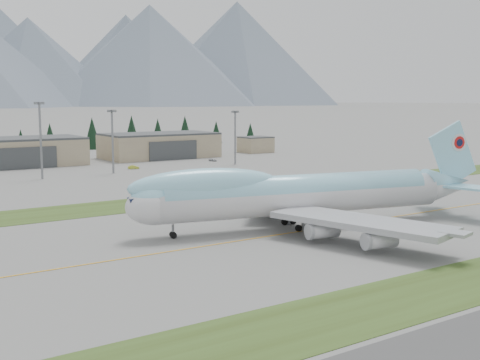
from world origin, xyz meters
TOP-DOWN VIEW (x-y plane):
  - ground at (0.00, 0.00)m, footprint 7000.00×7000.00m
  - grass_strip_near at (0.00, -38.00)m, footprint 400.00×14.00m
  - grass_strip_far at (0.00, 45.00)m, footprint 400.00×18.00m
  - taxiway_line_main at (0.00, 0.00)m, footprint 400.00×0.40m
  - boeing_747_freighter at (4.10, 3.01)m, footprint 79.10×66.42m
  - hangar_center at (-15.00, 149.90)m, footprint 48.00×26.60m
  - hangar_right at (45.00, 149.90)m, footprint 48.00×26.60m
  - control_shed at (95.00, 148.00)m, footprint 14.00×12.00m
  - floodlight_masts at (-3.98, 106.90)m, footprint 117.92×5.38m
  - service_vehicle_b at (17.63, 115.36)m, footprint 4.38×2.77m
  - service_vehicle_c at (56.16, 123.31)m, footprint 2.76×4.18m
  - conifer_belt at (1.09, 211.53)m, footprint 270.45×15.35m

SIDE VIEW (x-z plane):
  - ground at x=0.00m, z-range 0.00..0.00m
  - grass_strip_near at x=0.00m, z-range -0.04..0.04m
  - grass_strip_far at x=0.00m, z-range -0.04..0.04m
  - taxiway_line_main at x=0.00m, z-range -0.01..0.01m
  - service_vehicle_b at x=17.63m, z-range -0.68..0.68m
  - service_vehicle_c at x=56.16m, z-range -0.56..0.56m
  - control_shed at x=95.00m, z-range 0.00..7.60m
  - hangar_center at x=-15.00m, z-range -0.01..10.79m
  - hangar_right at x=45.00m, z-range -0.01..10.79m
  - boeing_747_freighter at x=4.10m, z-range -3.53..17.22m
  - conifer_belt at x=1.09m, z-range -0.96..15.97m
  - floodlight_masts at x=-3.98m, z-range 3.62..28.12m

